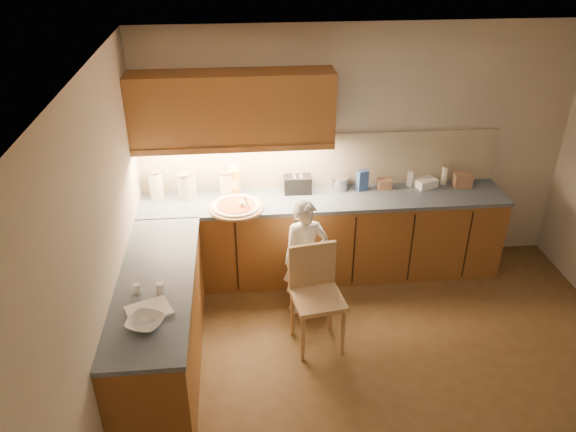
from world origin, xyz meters
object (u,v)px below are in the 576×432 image
object	(u,v)px
pizza_on_board	(236,207)
child	(305,258)
toaster	(298,184)
oil_jug	(234,182)
wooden_chair	(315,289)

from	to	relation	value
pizza_on_board	child	world-z (taller)	child
toaster	oil_jug	bearing A→B (deg)	-179.76
pizza_on_board	wooden_chair	world-z (taller)	pizza_on_board
pizza_on_board	toaster	distance (m)	0.71
child	oil_jug	size ratio (longest dim) A/B	3.69
wooden_chair	pizza_on_board	bearing A→B (deg)	117.75
wooden_chair	toaster	distance (m)	1.30
pizza_on_board	wooden_chair	size ratio (longest dim) A/B	0.57
pizza_on_board	toaster	bearing A→B (deg)	25.41
child	wooden_chair	world-z (taller)	child
pizza_on_board	toaster	world-z (taller)	pizza_on_board
pizza_on_board	toaster	xyz separation A→B (m)	(0.64, 0.31, 0.07)
oil_jug	toaster	world-z (taller)	oil_jug
pizza_on_board	wooden_chair	xyz separation A→B (m)	(0.67, -0.91, -0.39)
child	wooden_chair	bearing A→B (deg)	-95.46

